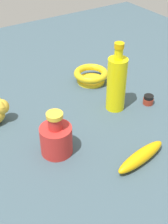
# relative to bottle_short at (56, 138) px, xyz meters

# --- Properties ---
(ground) EXTENTS (2.00, 2.00, 0.00)m
(ground) POSITION_rel_bottle_short_xyz_m (0.12, 0.04, -0.05)
(ground) COLOR #384C56
(bottle_short) EXTENTS (0.09, 0.09, 0.14)m
(bottle_short) POSITION_rel_bottle_short_xyz_m (0.00, 0.00, 0.00)
(bottle_short) COLOR red
(bottle_short) RESTS_ON ground
(banana) EXTENTS (0.18, 0.07, 0.04)m
(banana) POSITION_rel_bottle_short_xyz_m (0.18, -0.16, -0.03)
(banana) COLOR #D99D09
(banana) RESTS_ON ground
(nail_polish_jar) EXTENTS (0.04, 0.04, 0.03)m
(nail_polish_jar) POSITION_rel_bottle_short_xyz_m (0.39, 0.04, -0.03)
(nail_polish_jar) COLOR maroon
(nail_polish_jar) RESTS_ON ground
(bowl) EXTENTS (0.14, 0.14, 0.05)m
(bowl) POSITION_rel_bottle_short_xyz_m (0.31, 0.28, -0.02)
(bowl) COLOR yellow
(bowl) RESTS_ON ground
(bottle_tall) EXTENTS (0.07, 0.07, 0.24)m
(bottle_tall) POSITION_rel_bottle_short_xyz_m (0.28, 0.08, 0.05)
(bottle_tall) COLOR yellow
(bottle_tall) RESTS_ON ground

